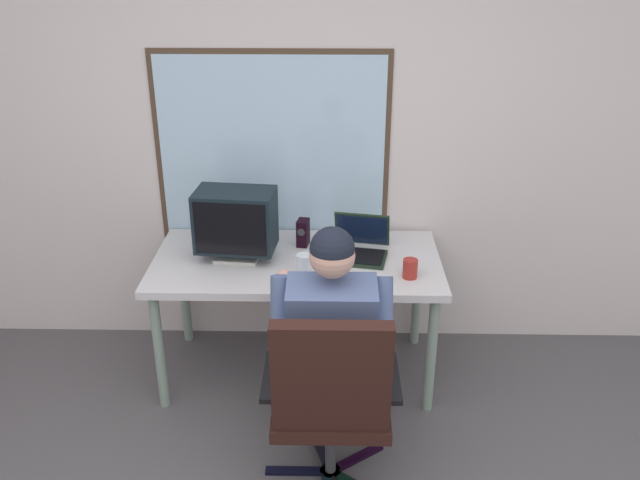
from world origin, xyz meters
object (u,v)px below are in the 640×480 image
office_chair (331,394)px  desk_speaker (303,233)px  crt_monitor (236,221)px  wine_glass (305,263)px  laptop (360,244)px  person_seated (331,339)px  desk (297,271)px  coffee_mug (410,269)px

office_chair → desk_speaker: 1.15m
crt_monitor → wine_glass: (0.37, -0.23, -0.13)m
wine_glass → desk_speaker: bearing=93.7°
laptop → desk_speaker: size_ratio=2.30×
person_seated → laptop: size_ratio=3.59×
desk → laptop: bearing=12.0°
wine_glass → coffee_mug: (0.54, 0.02, -0.04)m
wine_glass → crt_monitor: bearing=148.7°
laptop → coffee_mug: (0.25, -0.27, -0.01)m
crt_monitor → desk: bearing=-1.2°
laptop → desk_speaker: 0.33m
laptop → wine_glass: bearing=-134.6°
desk → coffee_mug: 0.63m
wine_glass → desk_speaker: 0.40m
office_chair → desk_speaker: size_ratio=6.41×
person_seated → wine_glass: (-0.14, 0.45, 0.16)m
laptop → office_chair: bearing=-98.5°
person_seated → wine_glass: person_seated is taller
office_chair → coffee_mug: size_ratio=9.78×
person_seated → crt_monitor: 0.90m
desk → wine_glass: size_ratio=11.76×
person_seated → laptop: 0.77m
crt_monitor → desk_speaker: crt_monitor is taller
office_chair → crt_monitor: bearing=118.8°
person_seated → coffee_mug: 0.63m
person_seated → office_chair: bearing=-89.9°
desk_speaker → office_chair: bearing=-81.5°
desk → crt_monitor: (-0.32, 0.01, 0.29)m
person_seated → desk_speaker: (-0.16, 0.85, 0.15)m
desk_speaker → wine_glass: bearing=-86.3°
desk → office_chair: (0.19, -0.92, -0.12)m
laptop → wine_glass: 0.41m
office_chair → wine_glass: office_chair is taller
crt_monitor → coffee_mug: size_ratio=4.37×
person_seated → coffee_mug: person_seated is taller
desk → crt_monitor: bearing=178.8°
desk → person_seated: (0.19, -0.67, -0.01)m
office_chair → desk_speaker: office_chair is taller
desk_speaker → desk: bearing=-98.4°
laptop → wine_glass: (-0.29, -0.29, 0.03)m
desk → coffee_mug: bearing=-18.8°
desk → crt_monitor: crt_monitor is taller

